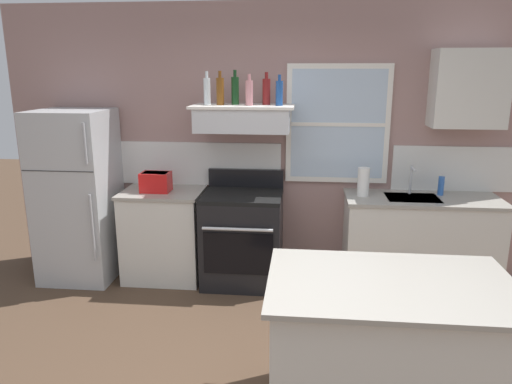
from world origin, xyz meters
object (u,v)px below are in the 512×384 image
at_px(bottle_amber_wine, 220,91).
at_px(paper_towel_roll, 363,182).
at_px(stove_range, 243,237).
at_px(bottle_rose_pink, 249,92).
at_px(bottle_red_label_wine, 266,91).
at_px(kitchen_island, 387,353).
at_px(dish_soap_bottle, 441,186).
at_px(bottle_dark_green_wine, 235,90).
at_px(toaster, 156,182).
at_px(bottle_blue_liqueur, 279,93).
at_px(bottle_clear_tall, 207,91).
at_px(refrigerator, 78,196).

distance_m(bottle_amber_wine, paper_towel_roll, 1.59).
xyz_separation_m(stove_range, bottle_rose_pink, (0.06, 0.04, 1.40)).
distance_m(bottle_red_label_wine, kitchen_island, 2.62).
distance_m(bottle_rose_pink, dish_soap_bottle, 2.01).
bearing_deg(stove_range, bottle_dark_green_wine, 122.46).
bearing_deg(toaster, bottle_amber_wine, 5.87).
bearing_deg(bottle_rose_pink, dish_soap_bottle, 3.15).
relative_size(stove_range, kitchen_island, 0.78).
height_order(bottle_red_label_wine, kitchen_island, bottle_red_label_wine).
height_order(dish_soap_bottle, kitchen_island, dish_soap_bottle).
bearing_deg(stove_range, bottle_blue_liqueur, 7.29).
xyz_separation_m(bottle_amber_wine, bottle_rose_pink, (0.27, -0.03, -0.01)).
height_order(toaster, bottle_blue_liqueur, bottle_blue_liqueur).
relative_size(bottle_dark_green_wine, kitchen_island, 0.23).
bearing_deg(bottle_dark_green_wine, toaster, -170.81).
distance_m(bottle_amber_wine, bottle_blue_liqueur, 0.55).
bearing_deg(bottle_rose_pink, bottle_dark_green_wine, 149.24).
xyz_separation_m(toaster, bottle_blue_liqueur, (1.19, 0.05, 0.85)).
distance_m(stove_range, bottle_clear_tall, 1.45).
distance_m(paper_towel_roll, kitchen_island, 2.00).
bearing_deg(paper_towel_roll, dish_soap_bottle, 7.73).
xyz_separation_m(paper_towel_roll, dish_soap_bottle, (0.74, 0.10, -0.04)).
distance_m(stove_range, dish_soap_bottle, 1.96).
height_order(refrigerator, bottle_clear_tall, bottle_clear_tall).
xyz_separation_m(bottle_dark_green_wine, bottle_blue_liqueur, (0.42, -0.08, -0.02)).
bearing_deg(paper_towel_roll, kitchen_island, -91.44).
bearing_deg(dish_soap_bottle, stove_range, -175.82).
height_order(bottle_clear_tall, dish_soap_bottle, bottle_clear_tall).
distance_m(toaster, bottle_rose_pink, 1.25).
xyz_separation_m(dish_soap_bottle, kitchen_island, (-0.79, -2.01, -0.54)).
distance_m(bottle_clear_tall, bottle_rose_pink, 0.41).
bearing_deg(bottle_amber_wine, dish_soap_bottle, 2.03).
bearing_deg(refrigerator, paper_towel_roll, 1.24).
bearing_deg(bottle_dark_green_wine, bottle_blue_liqueur, -10.62).
height_order(bottle_clear_tall, bottle_blue_liqueur, bottle_clear_tall).
bearing_deg(bottle_red_label_wine, bottle_blue_liqueur, -38.97).
bearing_deg(bottle_amber_wine, refrigerator, -176.58).
xyz_separation_m(stove_range, bottle_amber_wine, (-0.21, 0.06, 1.41)).
height_order(bottle_amber_wine, bottle_rose_pink, bottle_amber_wine).
bearing_deg(refrigerator, bottle_blue_liqueur, 1.92).
bearing_deg(stove_range, kitchen_island, -59.69).
xyz_separation_m(stove_range, bottle_blue_liqueur, (0.34, 0.04, 1.40)).
distance_m(bottle_clear_tall, dish_soap_bottle, 2.39).
distance_m(refrigerator, bottle_dark_green_wine, 1.89).
relative_size(bottle_clear_tall, kitchen_island, 0.22).
bearing_deg(bottle_amber_wine, bottle_blue_liqueur, -2.02).
distance_m(bottle_amber_wine, bottle_dark_green_wine, 0.14).
distance_m(bottle_amber_wine, dish_soap_bottle, 2.27).
relative_size(refrigerator, stove_range, 1.56).
bearing_deg(bottle_clear_tall, toaster, -169.36).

